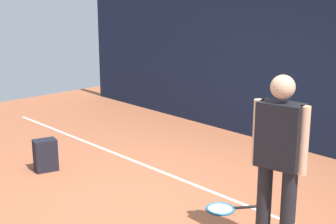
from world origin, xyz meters
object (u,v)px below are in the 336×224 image
at_px(backpack, 45,155).
at_px(tennis_ball_near_player, 296,158).
at_px(tennis_player, 279,155).
at_px(tennis_racket, 223,209).

bearing_deg(backpack, tennis_ball_near_player, 157.98).
bearing_deg(tennis_player, tennis_racket, -30.44).
bearing_deg(tennis_player, backpack, -2.33).
height_order(tennis_racket, tennis_ball_near_player, tennis_ball_near_player).
relative_size(backpack, tennis_ball_near_player, 6.67).
bearing_deg(backpack, tennis_racket, 123.04).
bearing_deg(tennis_ball_near_player, backpack, -126.53).
height_order(tennis_player, backpack, tennis_player).
xyz_separation_m(tennis_player, tennis_ball_near_player, (-1.25, 2.37, -0.93)).
distance_m(backpack, tennis_ball_near_player, 3.58).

